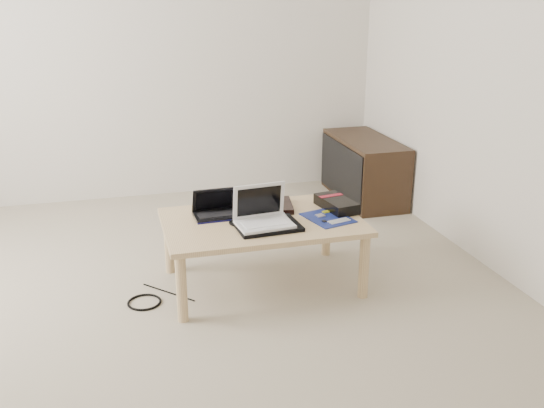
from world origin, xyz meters
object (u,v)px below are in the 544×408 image
object	(u,v)px
media_cabinet	(363,169)
white_laptop	(263,216)
coffee_table	(262,228)
gpu_box	(336,204)
netbook	(215,210)

from	to	relation	value
media_cabinet	white_laptop	bearing A→B (deg)	-130.64
coffee_table	gpu_box	size ratio (longest dim) A/B	3.51
coffee_table	netbook	size ratio (longest dim) A/B	4.36
coffee_table	gpu_box	xyz separation A→B (m)	(0.47, 0.06, 0.08)
gpu_box	coffee_table	bearing A→B (deg)	-172.95
coffee_table	gpu_box	distance (m)	0.48
media_cabinet	gpu_box	xyz separation A→B (m)	(-0.71, -1.23, 0.18)
coffee_table	netbook	xyz separation A→B (m)	(-0.24, 0.12, 0.08)
netbook	gpu_box	size ratio (longest dim) A/B	0.80
coffee_table	white_laptop	bearing A→B (deg)	-102.34
coffee_table	white_laptop	xyz separation A→B (m)	(-0.02, -0.11, 0.11)
media_cabinet	netbook	xyz separation A→B (m)	(-1.42, -1.16, 0.19)
netbook	media_cabinet	bearing A→B (deg)	39.36
coffee_table	gpu_box	bearing A→B (deg)	7.05
media_cabinet	gpu_box	world-z (taller)	media_cabinet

